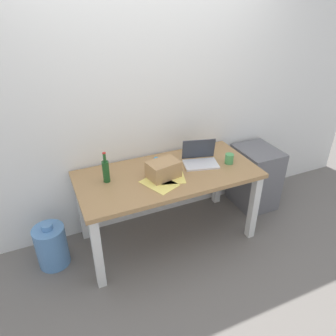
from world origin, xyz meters
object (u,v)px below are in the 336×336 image
computer_mouse (157,160)px  filing_cabinet (255,177)px  beer_bottle (106,171)px  laptop_right (200,159)px  cardboard_box (163,169)px  water_cooler_jug (52,246)px  desk (168,182)px  coffee_mug (229,159)px

computer_mouse → filing_cabinet: size_ratio=0.15×
beer_bottle → computer_mouse: beer_bottle is taller
laptop_right → filing_cabinet: bearing=6.7°
cardboard_box → laptop_right: bearing=12.0°
beer_bottle → computer_mouse: (0.53, 0.16, -0.09)m
water_cooler_jug → filing_cabinet: 2.21m
water_cooler_jug → cardboard_box: bearing=-7.6°
computer_mouse → laptop_right: bearing=-24.1°
beer_bottle → water_cooler_jug: beer_bottle is taller
desk → cardboard_box: bearing=-145.0°
beer_bottle → water_cooler_jug: (-0.55, 0.01, -0.65)m
laptop_right → beer_bottle: (-0.88, 0.04, 0.06)m
coffee_mug → filing_cabinet: bearing=21.1°
laptop_right → water_cooler_jug: bearing=178.1°
cardboard_box → coffee_mug: 0.67m
water_cooler_jug → filing_cabinet: (2.21, 0.04, 0.14)m
computer_mouse → water_cooler_jug: computer_mouse is taller
desk → laptop_right: size_ratio=4.54×
computer_mouse → filing_cabinet: bearing=-0.2°
laptop_right → filing_cabinet: 0.89m
computer_mouse → coffee_mug: coffee_mug is taller
laptop_right → filing_cabinet: size_ratio=0.52×
desk → coffee_mug: coffee_mug is taller
filing_cabinet → coffee_mug: bearing=-158.9°
desk → computer_mouse: computer_mouse is taller
cardboard_box → coffee_mug: bearing=-1.9°
computer_mouse → coffee_mug: bearing=-21.7°
laptop_right → desk: bearing=-173.0°
water_cooler_jug → beer_bottle: bearing=-1.0°
desk → water_cooler_jug: size_ratio=3.68×
laptop_right → coffee_mug: size_ratio=3.78×
desk → laptop_right: bearing=7.0°
cardboard_box → coffee_mug: size_ratio=2.83×
water_cooler_jug → coffee_mug: bearing=-5.3°
cardboard_box → water_cooler_jug: 1.20m
desk → coffee_mug: (0.60, -0.07, 0.15)m
water_cooler_jug → filing_cabinet: size_ratio=0.64×
desk → filing_cabinet: desk is taller
desk → laptop_right: 0.38m
desk → computer_mouse: (-0.01, 0.24, 0.12)m
beer_bottle → coffee_mug: beer_bottle is taller
coffee_mug → laptop_right: bearing=156.6°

